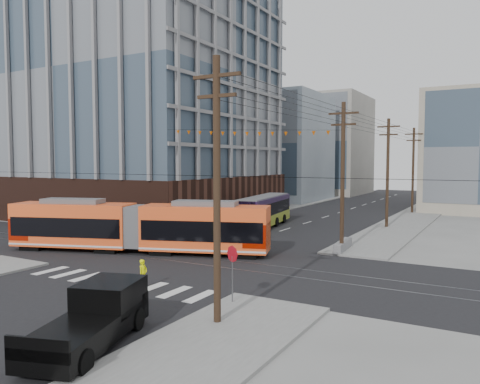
# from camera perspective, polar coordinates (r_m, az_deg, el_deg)

# --- Properties ---
(ground) EXTENTS (160.00, 160.00, 0.00)m
(ground) POSITION_cam_1_polar(r_m,az_deg,el_deg) (29.67, -10.61, -9.48)
(ground) COLOR slate
(office_building) EXTENTS (30.00, 25.00, 28.60)m
(office_building) POSITION_cam_1_polar(r_m,az_deg,el_deg) (61.15, -12.72, 10.79)
(office_building) COLOR #381E16
(office_building) RESTS_ON ground
(bg_bldg_nw_near) EXTENTS (18.00, 16.00, 18.00)m
(bg_bldg_nw_near) POSITION_cam_1_polar(r_m,az_deg,el_deg) (82.22, 3.78, 5.36)
(bg_bldg_nw_near) COLOR #8C99A5
(bg_bldg_nw_near) RESTS_ON ground
(bg_bldg_nw_far) EXTENTS (16.00, 18.00, 20.00)m
(bg_bldg_nw_far) POSITION_cam_1_polar(r_m,az_deg,el_deg) (99.61, 10.37, 5.61)
(bg_bldg_nw_far) COLOR gray
(bg_bldg_nw_far) RESTS_ON ground
(utility_pole_near) EXTENTS (0.30, 0.30, 11.00)m
(utility_pole_near) POSITION_cam_1_polar(r_m,az_deg,el_deg) (19.04, -2.83, -0.09)
(utility_pole_near) COLOR black
(utility_pole_near) RESTS_ON ground
(utility_pole_far) EXTENTS (0.30, 0.30, 11.00)m
(utility_pole_far) POSITION_cam_1_polar(r_m,az_deg,el_deg) (78.72, 22.08, 2.61)
(utility_pole_far) COLOR black
(utility_pole_far) RESTS_ON ground
(streetcar) EXTENTS (19.39, 8.96, 3.77)m
(streetcar) POSITION_cam_1_polar(r_m,az_deg,el_deg) (35.61, -12.37, -4.19)
(streetcar) COLOR #FE5822
(streetcar) RESTS_ON ground
(city_bus) EXTENTS (4.19, 11.71, 3.25)m
(city_bus) POSITION_cam_1_polar(r_m,az_deg,el_deg) (48.31, 2.92, -2.32)
(city_bus) COLOR #231333
(city_bus) RESTS_ON ground
(pickup_truck) EXTENTS (3.94, 6.41, 2.05)m
(pickup_truck) POSITION_cam_1_polar(r_m,az_deg,el_deg) (18.40, -18.02, -14.66)
(pickup_truck) COLOR black
(pickup_truck) RESTS_ON ground
(parked_car_silver) EXTENTS (2.70, 4.49, 1.40)m
(parked_car_silver) POSITION_cam_1_polar(r_m,az_deg,el_deg) (41.42, -5.88, -4.66)
(parked_car_silver) COLOR #A4A8B1
(parked_car_silver) RESTS_ON ground
(parked_car_white) EXTENTS (3.07, 4.87, 1.32)m
(parked_car_white) POSITION_cam_1_polar(r_m,az_deg,el_deg) (46.79, -1.60, -3.71)
(parked_car_white) COLOR silver
(parked_car_white) RESTS_ON ground
(parked_car_grey) EXTENTS (3.73, 4.90, 1.24)m
(parked_car_grey) POSITION_cam_1_polar(r_m,az_deg,el_deg) (52.10, 1.10, -2.98)
(parked_car_grey) COLOR #505050
(parked_car_grey) RESTS_ON ground
(pedestrian) EXTENTS (0.38, 0.58, 1.56)m
(pedestrian) POSITION_cam_1_polar(r_m,az_deg,el_deg) (25.77, -11.74, -9.76)
(pedestrian) COLOR #F6FD02
(pedestrian) RESTS_ON ground
(stop_sign) EXTENTS (1.06, 1.06, 2.64)m
(stop_sign) POSITION_cam_1_polar(r_m,az_deg,el_deg) (22.39, -0.94, -10.34)
(stop_sign) COLOR #9F0A15
(stop_sign) RESTS_ON ground
(jersey_barrier) EXTENTS (1.19, 4.00, 0.79)m
(jersey_barrier) POSITION_cam_1_polar(r_m,az_deg,el_deg) (36.13, 12.42, -6.47)
(jersey_barrier) COLOR slate
(jersey_barrier) RESTS_ON ground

